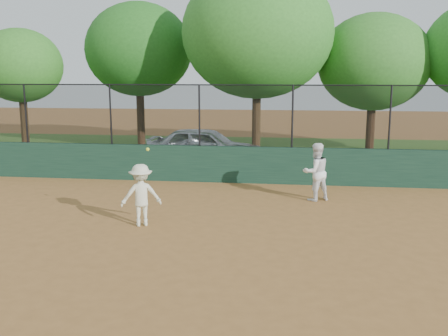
# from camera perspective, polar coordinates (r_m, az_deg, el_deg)

# --- Properties ---
(ground) EXTENTS (80.00, 80.00, 0.00)m
(ground) POSITION_cam_1_polar(r_m,az_deg,el_deg) (10.86, -5.75, -8.29)
(ground) COLOR #9C6632
(ground) RESTS_ON ground
(back_wall) EXTENTS (26.00, 0.20, 1.20)m
(back_wall) POSITION_cam_1_polar(r_m,az_deg,el_deg) (16.43, -1.06, 0.45)
(back_wall) COLOR #1C3D2B
(back_wall) RESTS_ON ground
(grass_strip) EXTENTS (36.00, 12.00, 0.01)m
(grass_strip) POSITION_cam_1_polar(r_m,az_deg,el_deg) (22.40, 1.19, 1.66)
(grass_strip) COLOR #2E531A
(grass_strip) RESTS_ON ground
(parked_car) EXTENTS (4.57, 2.04, 1.53)m
(parked_car) POSITION_cam_1_polar(r_m,az_deg,el_deg) (19.22, -2.18, 2.44)
(parked_car) COLOR silver
(parked_car) RESTS_ON ground
(player_second) EXTENTS (0.99, 0.93, 1.64)m
(player_second) POSITION_cam_1_polar(r_m,az_deg,el_deg) (14.24, 10.43, -0.44)
(player_second) COLOR white
(player_second) RESTS_ON ground
(player_main) EXTENTS (1.08, 0.85, 1.90)m
(player_main) POSITION_cam_1_polar(r_m,az_deg,el_deg) (11.85, -9.46, -3.06)
(player_main) COLOR beige
(player_main) RESTS_ON ground
(fence_assembly) EXTENTS (26.00, 0.06, 2.00)m
(fence_assembly) POSITION_cam_1_polar(r_m,az_deg,el_deg) (16.23, -1.18, 6.15)
(fence_assembly) COLOR black
(fence_assembly) RESTS_ON back_wall
(tree_0) EXTENTS (3.85, 3.50, 5.56)m
(tree_0) POSITION_cam_1_polar(r_m,az_deg,el_deg) (24.79, -22.25, 10.74)
(tree_0) COLOR #412C17
(tree_0) RESTS_ON ground
(tree_1) EXTENTS (4.88, 4.44, 6.73)m
(tree_1) POSITION_cam_1_polar(r_m,az_deg,el_deg) (23.58, -9.73, 13.18)
(tree_1) COLOR #3E2615
(tree_1) RESTS_ON ground
(tree_2) EXTENTS (6.11, 5.56, 7.79)m
(tree_2) POSITION_cam_1_polar(r_m,az_deg,el_deg) (20.76, 3.84, 15.16)
(tree_2) COLOR #4A321A
(tree_2) RESTS_ON ground
(tree_3) EXTENTS (4.69, 4.26, 6.04)m
(tree_3) POSITION_cam_1_polar(r_m,az_deg,el_deg) (22.26, 16.76, 11.49)
(tree_3) COLOR #3D2414
(tree_3) RESTS_ON ground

